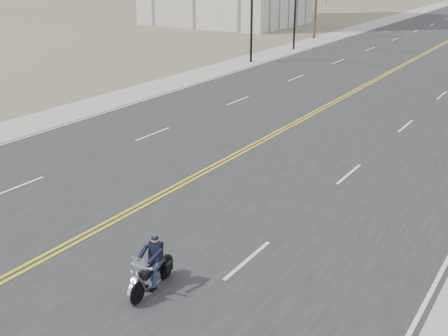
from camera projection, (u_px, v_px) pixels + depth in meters
ground_plane at (16, 274)px, 15.30m from camera, size 400.00×400.00×0.00m
sidewalk_left at (387, 20)px, 76.34m from camera, size 3.00×200.00×0.01m
traffic_mast_left at (275, 1)px, 43.33m from camera, size 7.10×0.26×7.00m
motorcyclist at (151, 265)px, 14.30m from camera, size 0.98×1.93×1.45m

